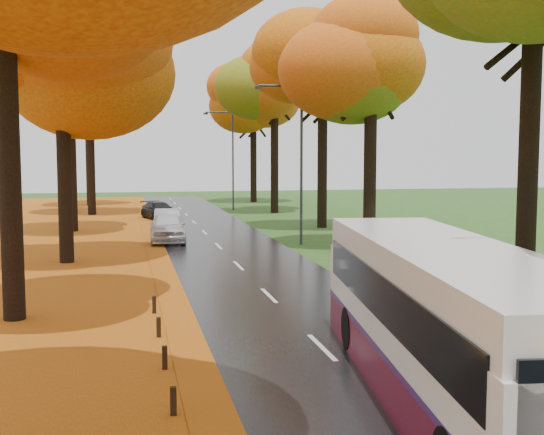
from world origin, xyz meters
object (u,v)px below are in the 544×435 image
object	(u,v)px
streetlamp_far	(230,152)
bus	(446,319)
streetlamp_mid	(297,151)
car_dark	(159,210)
car_white	(167,227)
car_silver	(167,221)

from	to	relation	value
streetlamp_far	bus	size ratio (longest dim) A/B	0.72
streetlamp_mid	car_dark	size ratio (longest dim) A/B	1.94
streetlamp_far	car_white	size ratio (longest dim) A/B	1.79
bus	car_white	world-z (taller)	bus
streetlamp_mid	car_white	bearing A→B (deg)	160.36
bus	car_silver	distance (m)	28.10
streetlamp_mid	car_white	world-z (taller)	streetlamp_mid
streetlamp_far	bus	xyz separation A→B (m)	(-2.68, -43.71, -3.17)
bus	car_white	distance (m)	24.24
car_white	car_silver	world-z (taller)	car_white
streetlamp_far	car_silver	world-z (taller)	streetlamp_far
car_dark	streetlamp_mid	bearing A→B (deg)	-83.71
car_silver	streetlamp_mid	bearing A→B (deg)	-40.43
streetlamp_mid	streetlamp_far	distance (m)	22.00
bus	car_white	xyz separation A→B (m)	(-3.62, 23.96, -0.74)
bus	car_dark	distance (m)	36.63
streetlamp_mid	car_dark	world-z (taller)	streetlamp_mid
car_white	car_silver	distance (m)	3.93
streetlamp_far	car_dark	distance (m)	10.32
bus	car_dark	size ratio (longest dim) A/B	2.71
car_silver	car_dark	xyz separation A→B (m)	(-0.06, 8.58, -0.08)
streetlamp_mid	streetlamp_far	bearing A→B (deg)	90.00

